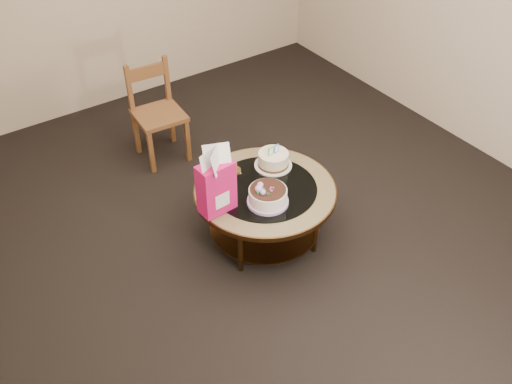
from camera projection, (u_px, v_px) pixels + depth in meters
ground at (264, 234)px, 4.32m from camera, size 5.00×5.00×0.00m
room_walls at (267, 45)px, 3.34m from camera, size 4.52×5.02×2.61m
coffee_table at (265, 196)px, 4.08m from camera, size 1.02×1.02×0.46m
decorated_cake at (268, 197)px, 3.87m from camera, size 0.29×0.29×0.17m
cream_cake at (273, 160)px, 4.19m from camera, size 0.28×0.28×0.18m
gift_bag at (216, 181)px, 3.70m from camera, size 0.25×0.19×0.48m
pillar_candle at (233, 169)px, 4.15m from camera, size 0.11×0.11×0.08m
dining_chair at (157, 112)px, 4.85m from camera, size 0.42×0.42×0.86m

